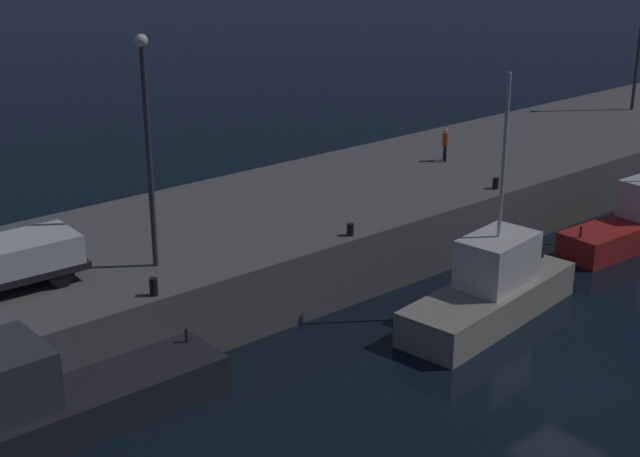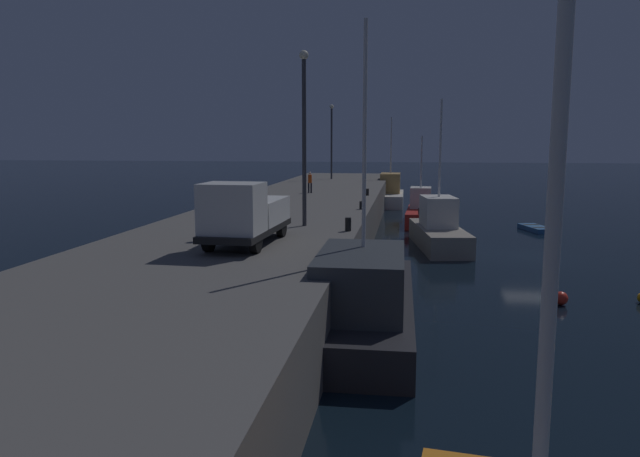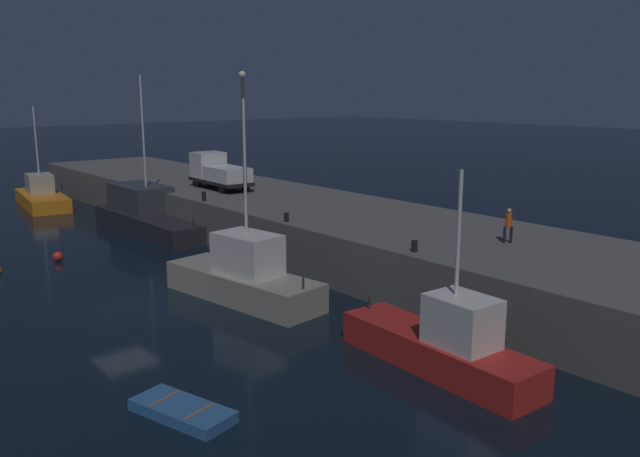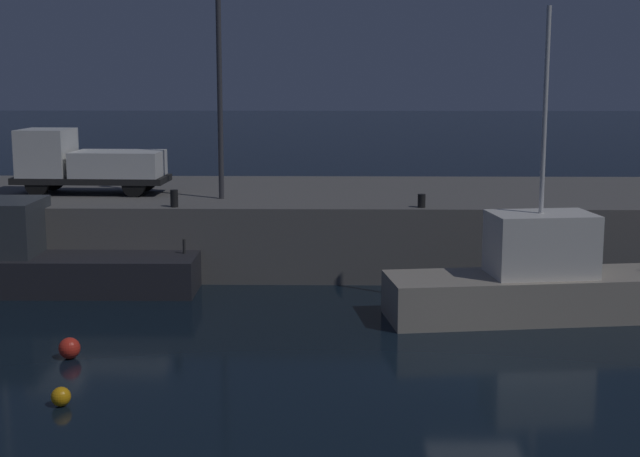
{
  "view_description": "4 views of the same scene",
  "coord_description": "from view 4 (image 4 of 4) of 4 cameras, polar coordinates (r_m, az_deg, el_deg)",
  "views": [
    {
      "loc": [
        -23.35,
        -15.23,
        15.3
      ],
      "look_at": [
        0.28,
        12.76,
        2.0
      ],
      "focal_mm": 51.73,
      "sensor_mm": 36.0,
      "label": 1
    },
    {
      "loc": [
        -35.94,
        7.18,
        6.8
      ],
      "look_at": [
        -0.87,
        12.34,
        1.54
      ],
      "focal_mm": 33.12,
      "sensor_mm": 36.0,
      "label": 2
    },
    {
      "loc": [
        27.51,
        -11.26,
        9.8
      ],
      "look_at": [
        -3.75,
        14.83,
        1.17
      ],
      "focal_mm": 36.7,
      "sensor_mm": 36.0,
      "label": 3
    },
    {
      "loc": [
        -3.65,
        -22.71,
        7.5
      ],
      "look_at": [
        -4.35,
        14.34,
        1.2
      ],
      "focal_mm": 51.74,
      "sensor_mm": 36.0,
      "label": 4
    }
  ],
  "objects": [
    {
      "name": "utility_truck",
      "position": [
        37.68,
        -14.38,
        3.96
      ],
      "size": [
        6.03,
        2.37,
        2.55
      ],
      "color": "black",
      "rests_on": "pier_quay"
    },
    {
      "name": "bollard_east",
      "position": [
        33.31,
        -9.01,
        1.85
      ],
      "size": [
        0.28,
        0.28,
        0.62
      ],
      "primitive_type": "cylinder",
      "color": "black",
      "rests_on": "pier_quay"
    },
    {
      "name": "fishing_boat_white",
      "position": [
        29.13,
        12.92,
        -3.2
      ],
      "size": [
        8.92,
        3.77,
        9.43
      ],
      "color": "gray",
      "rests_on": "ground"
    },
    {
      "name": "fishing_boat_orange",
      "position": [
        34.04,
        -18.95,
        -1.61
      ],
      "size": [
        12.32,
        3.64,
        10.84
      ],
      "color": "#232328",
      "rests_on": "ground"
    },
    {
      "name": "mooring_buoy_near",
      "position": [
        22.08,
        -15.73,
        -9.98
      ],
      "size": [
        0.45,
        0.45,
        0.45
      ],
      "primitive_type": "sphere",
      "color": "orange",
      "rests_on": "ground"
    },
    {
      "name": "pier_quay",
      "position": [
        37.93,
        6.58,
        0.28
      ],
      "size": [
        78.48,
        10.42,
        2.74
      ],
      "color": "#5B5956",
      "rests_on": "ground"
    },
    {
      "name": "lamp_post_west",
      "position": [
        35.03,
        -6.25,
        9.65
      ],
      "size": [
        0.44,
        0.44,
        8.25
      ],
      "color": "#38383D",
      "rests_on": "pier_quay"
    },
    {
      "name": "mooring_buoy_mid",
      "position": [
        25.48,
        -15.23,
        -7.15
      ],
      "size": [
        0.57,
        0.57,
        0.57
      ],
      "primitive_type": "sphere",
      "color": "red",
      "rests_on": "ground"
    },
    {
      "name": "ground_plane",
      "position": [
        24.19,
        9.81,
        -8.56
      ],
      "size": [
        320.0,
        320.0,
        0.0
      ],
      "primitive_type": "plane",
      "color": "black"
    },
    {
      "name": "bollard_central",
      "position": [
        33.0,
        6.3,
        1.71
      ],
      "size": [
        0.28,
        0.28,
        0.48
      ],
      "primitive_type": "cylinder",
      "color": "black",
      "rests_on": "pier_quay"
    }
  ]
}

